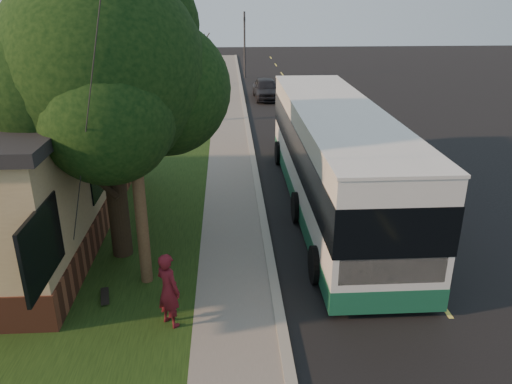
# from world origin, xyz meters

# --- Properties ---
(ground) EXTENTS (120.00, 120.00, 0.00)m
(ground) POSITION_xyz_m (0.00, 0.00, 0.00)
(ground) COLOR black
(ground) RESTS_ON ground
(road) EXTENTS (8.00, 80.00, 0.01)m
(road) POSITION_xyz_m (4.00, 10.00, 0.01)
(road) COLOR black
(road) RESTS_ON ground
(curb) EXTENTS (0.25, 80.00, 0.12)m
(curb) POSITION_xyz_m (0.00, 10.00, 0.06)
(curb) COLOR gray
(curb) RESTS_ON ground
(sidewalk) EXTENTS (2.00, 80.00, 0.08)m
(sidewalk) POSITION_xyz_m (-1.00, 10.00, 0.04)
(sidewalk) COLOR slate
(sidewalk) RESTS_ON ground
(grass_verge) EXTENTS (5.00, 80.00, 0.07)m
(grass_verge) POSITION_xyz_m (-4.50, 10.00, 0.04)
(grass_verge) COLOR black
(grass_verge) RESTS_ON ground
(fire_hydrant) EXTENTS (0.32, 0.32, 0.74)m
(fire_hydrant) POSITION_xyz_m (-2.60, 0.00, 0.43)
(fire_hydrant) COLOR #DEA40B
(fire_hydrant) RESTS_ON grass_verge
(utility_pole) EXTENTS (2.86, 3.21, 9.07)m
(utility_pole) POSITION_xyz_m (-3.31, 0.99, 4.63)
(utility_pole) COLOR #473321
(utility_pole) RESTS_ON ground
(leafy_tree) EXTENTS (6.30, 6.00, 7.80)m
(leafy_tree) POSITION_xyz_m (-4.17, 2.65, 5.17)
(leafy_tree) COLOR black
(leafy_tree) RESTS_ON grass_verge
(bare_tree_near) EXTENTS (1.38, 1.21, 4.31)m
(bare_tree_near) POSITION_xyz_m (-3.50, 18.00, 2.15)
(bare_tree_near) COLOR black
(bare_tree_near) RESTS_ON grass_verge
(bare_tree_far) EXTENTS (1.38, 1.21, 4.03)m
(bare_tree_far) POSITION_xyz_m (-3.00, 30.00, 2.00)
(bare_tree_far) COLOR black
(bare_tree_far) RESTS_ON grass_verge
(traffic_signal) EXTENTS (0.18, 0.22, 5.50)m
(traffic_signal) POSITION_xyz_m (0.50, 34.00, 3.16)
(traffic_signal) COLOR #2D2D30
(traffic_signal) RESTS_ON ground
(transit_bus) EXTENTS (3.04, 13.19, 3.56)m
(transit_bus) POSITION_xyz_m (2.48, 5.59, 1.90)
(transit_bus) COLOR silver
(transit_bus) RESTS_ON ground
(skateboarder) EXTENTS (0.77, 0.76, 1.79)m
(skateboarder) POSITION_xyz_m (-2.50, -0.87, 0.96)
(skateboarder) COLOR #541019
(skateboarder) RESTS_ON grass_verge
(skateboard_main) EXTENTS (0.37, 0.79, 0.07)m
(skateboard_main) POSITION_xyz_m (-4.22, 0.23, 0.12)
(skateboard_main) COLOR black
(skateboard_main) RESTS_ON grass_verge
(dumpster) EXTENTS (1.60, 1.33, 1.32)m
(dumpster) POSITION_xyz_m (-7.17, 8.37, 0.70)
(dumpster) COLOR black
(dumpster) RESTS_ON building_lot
(distant_car) EXTENTS (1.84, 4.27, 1.44)m
(distant_car) POSITION_xyz_m (1.65, 24.72, 0.72)
(distant_car) COLOR black
(distant_car) RESTS_ON ground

